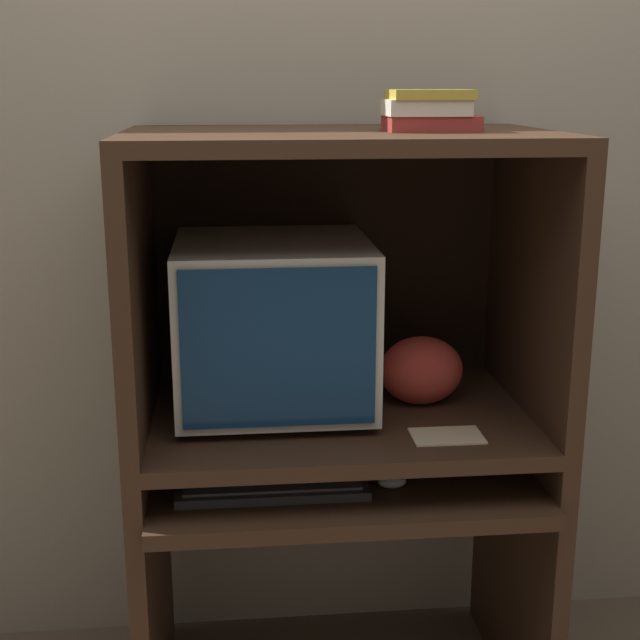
{
  "coord_description": "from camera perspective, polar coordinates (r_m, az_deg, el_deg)",
  "views": [
    {
      "loc": [
        -0.25,
        -1.68,
        1.55
      ],
      "look_at": [
        -0.05,
        0.32,
        1.01
      ],
      "focal_mm": 50.0,
      "sensor_mm": 36.0,
      "label": 1
    }
  ],
  "objects": [
    {
      "name": "wall_back",
      "position": [
        2.41,
        0.19,
        8.96
      ],
      "size": [
        6.0,
        0.06,
        2.6
      ],
      "color": "gray",
      "rests_on": "ground_plane"
    },
    {
      "name": "desk_base",
      "position": [
        2.28,
        1.29,
        -14.87
      ],
      "size": [
        0.97,
        0.67,
        0.66
      ],
      "color": "#382316",
      "rests_on": "ground_plane"
    },
    {
      "name": "desk_monitor_shelf",
      "position": [
        2.17,
        1.21,
        -6.5
      ],
      "size": [
        0.97,
        0.64,
        0.12
      ],
      "color": "#382316",
      "rests_on": "desk_base"
    },
    {
      "name": "hutch_upper",
      "position": [
        2.08,
        1.16,
        5.81
      ],
      "size": [
        0.97,
        0.64,
        0.66
      ],
      "color": "#382316",
      "rests_on": "desk_monitor_shelf"
    },
    {
      "name": "crt_monitor",
      "position": [
        2.12,
        -2.99,
        -0.17
      ],
      "size": [
        0.46,
        0.47,
        0.41
      ],
      "color": "beige",
      "rests_on": "desk_monitor_shelf"
    },
    {
      "name": "keyboard",
      "position": [
        2.04,
        -3.08,
        -10.5
      ],
      "size": [
        0.43,
        0.16,
        0.03
      ],
      "color": "#2D2D30",
      "rests_on": "desk_base"
    },
    {
      "name": "mouse",
      "position": [
        2.05,
        4.62,
        -10.24
      ],
      "size": [
        0.07,
        0.04,
        0.03
      ],
      "color": "#B7B7B7",
      "rests_on": "desk_base"
    },
    {
      "name": "snack_bag",
      "position": [
        2.19,
        6.49,
        -3.22
      ],
      "size": [
        0.21,
        0.15,
        0.17
      ],
      "color": "#BC382D",
      "rests_on": "desk_monitor_shelf"
    },
    {
      "name": "book_stack",
      "position": [
        2.02,
        6.98,
        13.14
      ],
      "size": [
        0.2,
        0.15,
        0.09
      ],
      "color": "maroon",
      "rests_on": "hutch_upper"
    },
    {
      "name": "paper_card",
      "position": [
        2.02,
        8.12,
        -7.36
      ],
      "size": [
        0.16,
        0.1,
        0.0
      ],
      "color": "#CCB28C",
      "rests_on": "desk_monitor_shelf"
    }
  ]
}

